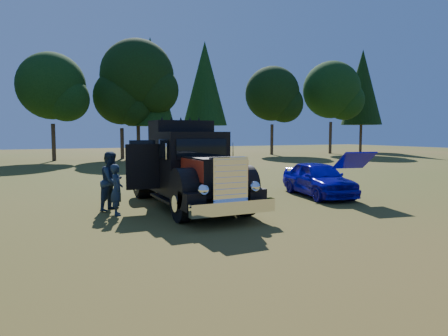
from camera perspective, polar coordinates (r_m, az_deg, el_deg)
ground at (r=12.23m, az=2.74°, el=-7.06°), size 120.00×120.00×0.00m
treeline at (r=38.68m, az=-20.28°, el=12.21°), size 72.10×24.04×13.84m
diamond_t_truck at (r=13.72m, az=-4.95°, el=-0.35°), size 3.38×7.16×3.00m
hotrod_coupe at (r=16.66m, az=13.35°, el=-1.48°), size 2.41×4.44×1.89m
spectator_near at (r=12.86m, az=-15.08°, el=-3.01°), size 0.42×0.60×1.60m
spectator_far at (r=13.71m, az=-15.73°, el=-1.80°), size 1.20×1.19×1.95m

